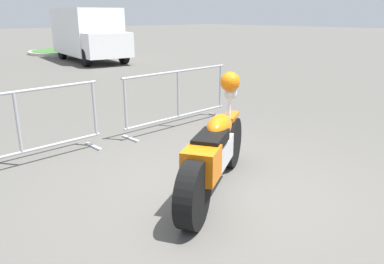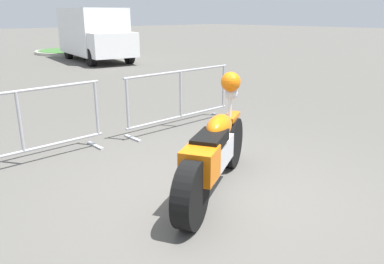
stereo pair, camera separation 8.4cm
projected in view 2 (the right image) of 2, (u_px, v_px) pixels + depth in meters
name	position (u px, v px, depth m)	size (l,w,h in m)	color
ground_plane	(213.00, 191.00, 4.52)	(120.00, 120.00, 0.00)	#54514C
motorcycle	(214.00, 151.00, 4.38)	(2.15, 1.34, 1.34)	black
crowd_barrier_near	(21.00, 127.00, 5.16)	(2.45, 0.51, 1.07)	#9EA0A5
crowd_barrier_far	(181.00, 98.00, 6.96)	(2.45, 0.51, 1.07)	#9EA0A5
delivery_van	(94.00, 33.00, 16.95)	(2.62, 5.22, 2.31)	white
planter_island	(78.00, 48.00, 20.70)	(4.27, 4.27, 1.07)	#ADA89E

